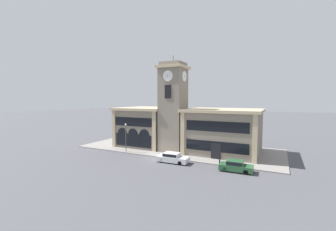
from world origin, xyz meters
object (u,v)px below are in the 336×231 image
(street_lamp, at_px, (126,133))
(bollard, at_px, (220,160))
(parked_car_near, at_px, (172,157))
(parked_car_mid, at_px, (236,166))

(street_lamp, xyz_separation_m, bollard, (16.37, -0.25, -2.76))
(parked_car_near, distance_m, bollard, 6.71)
(parked_car_mid, xyz_separation_m, street_lamp, (-18.86, 2.03, 2.69))
(parked_car_near, distance_m, parked_car_mid, 8.95)
(street_lamp, bearing_deg, parked_car_near, -11.60)
(parked_car_near, height_order, parked_car_mid, same)
(street_lamp, bearing_deg, bollard, -0.88)
(parked_car_mid, xyz_separation_m, bollard, (-2.49, 1.78, -0.07))
(parked_car_near, height_order, bollard, parked_car_near)
(parked_car_near, height_order, street_lamp, street_lamp)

